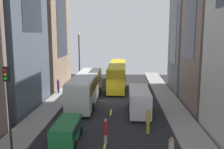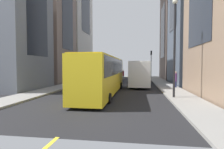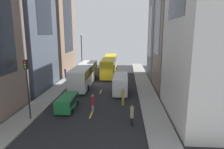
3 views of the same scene
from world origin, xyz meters
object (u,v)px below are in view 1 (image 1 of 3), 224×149
object	(u,v)px
pedestrian_waiting_curb	(106,131)
pedestrian_crossing_mid	(148,120)
streetcar_yellow	(117,73)
delivery_van_white	(139,99)
car_green_0	(67,129)
traffic_light_near_corner	(8,96)
city_bus_white	(86,86)
pedestrian_crossing_near	(58,85)

from	to	relation	value
pedestrian_waiting_curb	pedestrian_crossing_mid	world-z (taller)	pedestrian_crossing_mid
streetcar_yellow	delivery_van_white	distance (m)	13.64
streetcar_yellow	car_green_0	distance (m)	20.66
delivery_van_white	pedestrian_crossing_mid	distance (m)	5.29
traffic_light_near_corner	delivery_van_white	bearing A→B (deg)	48.70
car_green_0	streetcar_yellow	bearing A→B (deg)	80.95
city_bus_white	pedestrian_waiting_curb	size ratio (longest dim) A/B	6.36
streetcar_yellow	car_green_0	size ratio (longest dim) A/B	3.42
city_bus_white	car_green_0	distance (m)	11.06
delivery_van_white	traffic_light_near_corner	distance (m)	13.70
delivery_van_white	pedestrian_crossing_near	distance (m)	13.12
pedestrian_crossing_mid	traffic_light_near_corner	xyz separation A→B (m)	(-9.30, -4.82, 3.18)
car_green_0	pedestrian_crossing_mid	size ratio (longest dim) A/B	1.93
pedestrian_crossing_mid	pedestrian_crossing_near	bearing A→B (deg)	-171.21
pedestrian_crossing_near	pedestrian_crossing_mid	world-z (taller)	pedestrian_crossing_mid
city_bus_white	car_green_0	size ratio (longest dim) A/B	3.01
streetcar_yellow	pedestrian_crossing_mid	distance (m)	18.90
car_green_0	pedestrian_crossing_mid	bearing A→B (deg)	15.40
streetcar_yellow	city_bus_white	bearing A→B (deg)	-110.22
delivery_van_white	traffic_light_near_corner	size ratio (longest dim) A/B	0.99
car_green_0	pedestrian_crossing_mid	xyz separation A→B (m)	(6.37, 1.75, 0.21)
traffic_light_near_corner	pedestrian_crossing_mid	bearing A→B (deg)	27.40
city_bus_white	streetcar_yellow	distance (m)	9.99
city_bus_white	streetcar_yellow	size ratio (longest dim) A/B	0.88
delivery_van_white	pedestrian_crossing_near	world-z (taller)	delivery_van_white
city_bus_white	delivery_van_white	distance (m)	7.33
streetcar_yellow	pedestrian_waiting_curb	size ratio (longest dim) A/B	7.24
car_green_0	pedestrian_crossing_near	bearing A→B (deg)	107.33
streetcar_yellow	delivery_van_white	xyz separation A→B (m)	(2.68, -13.36, -0.61)
delivery_van_white	streetcar_yellow	bearing A→B (deg)	101.34
car_green_0	pedestrian_crossing_near	size ratio (longest dim) A/B	2.10
pedestrian_crossing_mid	city_bus_white	bearing A→B (deg)	-175.88
car_green_0	traffic_light_near_corner	bearing A→B (deg)	-133.68
streetcar_yellow	pedestrian_waiting_curb	distance (m)	20.72
pedestrian_waiting_curb	traffic_light_near_corner	world-z (taller)	traffic_light_near_corner
streetcar_yellow	pedestrian_crossing_near	distance (m)	9.68
streetcar_yellow	pedestrian_waiting_curb	world-z (taller)	streetcar_yellow
city_bus_white	traffic_light_near_corner	distance (m)	14.51
city_bus_white	pedestrian_waiting_curb	world-z (taller)	city_bus_white
car_green_0	pedestrian_waiting_curb	world-z (taller)	pedestrian_waiting_curb
delivery_van_white	pedestrian_crossing_near	size ratio (longest dim) A/B	3.04
streetcar_yellow	pedestrian_crossing_mid	size ratio (longest dim) A/B	6.60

